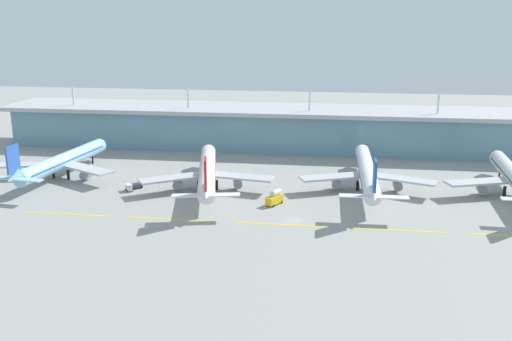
# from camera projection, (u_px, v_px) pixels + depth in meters

# --- Properties ---
(ground_plane) EXTENTS (600.00, 600.00, 0.00)m
(ground_plane) POSITION_uv_depth(u_px,v_px,m) (293.00, 221.00, 178.11)
(ground_plane) COLOR gray
(terminal_building) EXTENTS (288.00, 34.00, 27.83)m
(terminal_building) POSITION_uv_depth(u_px,v_px,m) (310.00, 128.00, 269.75)
(terminal_building) COLOR #6693A8
(terminal_building) RESTS_ON ground
(airliner_nearest) EXTENTS (48.46, 65.31, 18.90)m
(airliner_nearest) POSITION_uv_depth(u_px,v_px,m) (62.00, 162.00, 222.53)
(airliner_nearest) COLOR #9ED1EA
(airliner_nearest) RESTS_ON ground
(airliner_near_middle) EXTENTS (47.78, 69.89, 18.90)m
(airliner_near_middle) POSITION_uv_depth(u_px,v_px,m) (207.00, 172.00, 208.30)
(airliner_near_middle) COLOR white
(airliner_near_middle) RESTS_ON ground
(airliner_far_middle) EXTENTS (48.79, 71.94, 18.90)m
(airliner_far_middle) POSITION_uv_depth(u_px,v_px,m) (367.00, 172.00, 207.48)
(airliner_far_middle) COLOR white
(airliner_far_middle) RESTS_ON ground
(taxiway_stripe_west) EXTENTS (28.00, 0.70, 0.04)m
(taxiway_stripe_west) POSITION_uv_depth(u_px,v_px,m) (68.00, 214.00, 183.52)
(taxiway_stripe_west) COLOR yellow
(taxiway_stripe_west) RESTS_ON ground
(taxiway_stripe_mid_west) EXTENTS (28.00, 0.70, 0.04)m
(taxiway_stripe_mid_west) POSITION_uv_depth(u_px,v_px,m) (172.00, 219.00, 179.01)
(taxiway_stripe_mid_west) COLOR yellow
(taxiway_stripe_mid_west) RESTS_ON ground
(taxiway_stripe_centre) EXTENTS (28.00, 0.70, 0.04)m
(taxiway_stripe_centre) POSITION_uv_depth(u_px,v_px,m) (282.00, 225.00, 174.51)
(taxiway_stripe_centre) COLOR yellow
(taxiway_stripe_centre) RESTS_ON ground
(taxiway_stripe_mid_east) EXTENTS (28.00, 0.70, 0.04)m
(taxiway_stripe_mid_east) POSITION_uv_depth(u_px,v_px,m) (398.00, 230.00, 170.01)
(taxiway_stripe_mid_east) COLOR yellow
(taxiway_stripe_mid_east) RESTS_ON ground
(fuel_truck) EXTENTS (5.72, 7.57, 4.95)m
(fuel_truck) POSITION_uv_depth(u_px,v_px,m) (275.00, 198.00, 192.52)
(fuel_truck) COLOR gold
(fuel_truck) RESTS_ON ground
(baggage_cart) EXTENTS (3.53, 4.00, 2.48)m
(baggage_cart) POSITION_uv_depth(u_px,v_px,m) (129.00, 188.00, 207.20)
(baggage_cart) COLOR silver
(baggage_cart) RESTS_ON ground
(pushback_tug) EXTENTS (4.74, 4.87, 1.85)m
(pushback_tug) POSITION_uv_depth(u_px,v_px,m) (136.00, 186.00, 210.14)
(pushback_tug) COLOR #333842
(pushback_tug) RESTS_ON ground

